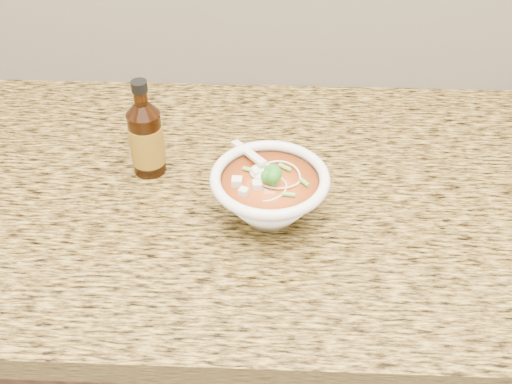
{
  "coord_description": "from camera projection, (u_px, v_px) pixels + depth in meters",
  "views": [
    {
      "loc": [
        -0.01,
        0.89,
        1.55
      ],
      "look_at": [
        -0.04,
        1.61,
        0.94
      ],
      "focal_mm": 45.0,
      "sensor_mm": 36.0,
      "label": 1
    }
  ],
  "objects": [
    {
      "name": "cabinet",
      "position": [
        275.0,
        360.0,
        1.32
      ],
      "size": [
        4.0,
        0.65,
        0.86
      ],
      "primitive_type": "cube",
      "color": "black",
      "rests_on": "ground"
    },
    {
      "name": "hot_sauce_bottle",
      "position": [
        146.0,
        139.0,
        1.01
      ],
      "size": [
        0.07,
        0.07,
        0.17
      ],
      "rotation": [
        0.0,
        0.0,
        0.22
      ],
      "color": "#361707",
      "rests_on": "counter_slab"
    },
    {
      "name": "counter_slab",
      "position": [
        280.0,
        195.0,
        1.03
      ],
      "size": [
        4.0,
        0.68,
        0.04
      ],
      "primitive_type": "cube",
      "color": "#A4843C",
      "rests_on": "cabinet"
    },
    {
      "name": "soup_bowl",
      "position": [
        270.0,
        194.0,
        0.94
      ],
      "size": [
        0.17,
        0.18,
        0.1
      ],
      "rotation": [
        0.0,
        0.0,
        0.01
      ],
      "color": "white",
      "rests_on": "counter_slab"
    }
  ]
}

